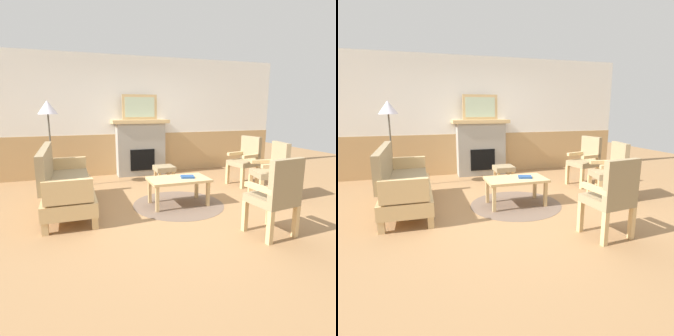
% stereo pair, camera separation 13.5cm
% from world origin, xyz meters
% --- Properties ---
extents(ground_plane, '(14.00, 14.00, 0.00)m').
position_xyz_m(ground_plane, '(0.00, 0.00, 0.00)').
color(ground_plane, '#997047').
extents(wall_back, '(7.20, 0.14, 2.70)m').
position_xyz_m(wall_back, '(0.00, 2.60, 1.31)').
color(wall_back, white).
rests_on(wall_back, ground_plane).
extents(fireplace, '(1.30, 0.44, 1.28)m').
position_xyz_m(fireplace, '(0.00, 2.35, 0.65)').
color(fireplace, gray).
rests_on(fireplace, ground_plane).
extents(framed_picture, '(0.80, 0.04, 0.56)m').
position_xyz_m(framed_picture, '(0.00, 2.35, 1.56)').
color(framed_picture, tan).
rests_on(framed_picture, fireplace).
extents(couch, '(0.70, 1.80, 0.98)m').
position_xyz_m(couch, '(-1.64, 0.33, 0.40)').
color(couch, tan).
rests_on(couch, ground_plane).
extents(coffee_table, '(0.96, 0.56, 0.44)m').
position_xyz_m(coffee_table, '(0.07, 0.04, 0.39)').
color(coffee_table, tan).
rests_on(coffee_table, ground_plane).
extents(round_rug, '(1.47, 1.47, 0.01)m').
position_xyz_m(round_rug, '(0.07, 0.04, 0.00)').
color(round_rug, brown).
rests_on(round_rug, ground_plane).
extents(book_on_table, '(0.25, 0.21, 0.03)m').
position_xyz_m(book_on_table, '(0.22, 0.03, 0.46)').
color(book_on_table, navy).
rests_on(book_on_table, coffee_table).
extents(footstool, '(0.40, 0.40, 0.36)m').
position_xyz_m(footstool, '(0.28, 1.42, 0.28)').
color(footstool, tan).
rests_on(footstool, ground_plane).
extents(armchair_near_fireplace, '(0.56, 0.56, 0.98)m').
position_xyz_m(armchair_near_fireplace, '(1.69, -0.19, 0.54)').
color(armchair_near_fireplace, tan).
rests_on(armchair_near_fireplace, ground_plane).
extents(armchair_by_window_left, '(0.57, 0.57, 0.98)m').
position_xyz_m(armchair_by_window_left, '(1.82, 0.80, 0.54)').
color(armchair_by_window_left, tan).
rests_on(armchair_by_window_left, ground_plane).
extents(armchair_front_left, '(0.54, 0.54, 0.98)m').
position_xyz_m(armchair_front_left, '(0.76, -1.43, 0.54)').
color(armchair_front_left, tan).
rests_on(armchair_front_left, ground_plane).
extents(floor_lamp_by_couch, '(0.36, 0.36, 1.68)m').
position_xyz_m(floor_lamp_by_couch, '(-1.90, 1.72, 1.45)').
color(floor_lamp_by_couch, '#332D28').
rests_on(floor_lamp_by_couch, ground_plane).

